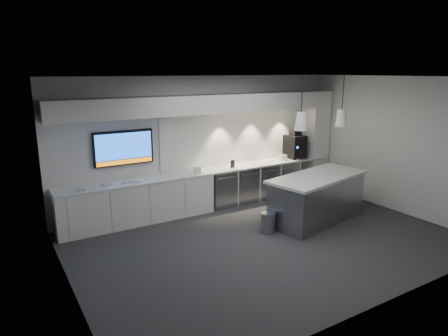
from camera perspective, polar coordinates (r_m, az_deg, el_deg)
floor at (r=7.68m, az=6.23°, el=-10.20°), size 7.00×7.00×0.00m
ceiling at (r=7.03m, az=6.88°, el=12.77°), size 7.00×7.00×0.00m
wall_back at (r=9.27m, az=-2.94°, el=3.74°), size 7.00×0.00×7.00m
wall_front at (r=5.52m, az=22.60°, el=-4.27°), size 7.00×0.00×7.00m
wall_left at (r=5.83m, az=-21.92°, el=-3.29°), size 0.00×7.00×7.00m
wall_right at (r=9.72m, az=23.14°, el=3.11°), size 0.00×7.00×7.00m
back_counter at (r=9.12m, az=-1.93°, el=-0.40°), size 6.80×0.65×0.04m
left_base_cabinets at (r=8.56m, az=-12.20°, el=-4.80°), size 3.30×0.63×0.86m
fridge_unit_a at (r=9.36m, az=-0.57°, el=-2.91°), size 0.60×0.61×0.85m
fridge_unit_b at (r=9.69m, az=2.64°, el=-2.35°), size 0.60×0.61×0.85m
fridge_unit_c at (r=10.04m, az=5.63°, el=-1.83°), size 0.60×0.61×0.85m
fridge_unit_d at (r=10.42m, az=8.41°, el=-1.33°), size 0.60×0.61×0.85m
backsplash at (r=9.86m, az=3.27°, el=4.63°), size 4.60×0.03×1.30m
soffit at (r=8.89m, az=-2.09°, el=9.17°), size 6.90×0.60×0.40m
column at (r=10.94m, az=12.79°, el=3.89°), size 0.55×0.55×2.60m
wall_tv at (r=8.49m, az=-14.15°, el=2.82°), size 1.25×0.07×0.72m
island at (r=8.66m, az=13.18°, el=-4.17°), size 2.49×1.46×0.99m
bin at (r=7.95m, az=6.32°, el=-7.78°), size 0.35×0.35×0.40m
coffee_machine at (r=10.51m, az=10.10°, el=3.18°), size 0.44×0.61×0.78m
sign_black at (r=9.31m, az=1.24°, el=0.60°), size 0.14×0.06×0.18m
sign_white at (r=8.83m, az=-3.86°, el=-0.29°), size 0.18×0.06×0.14m
cup_cluster at (r=10.21m, az=8.41°, el=1.52°), size 0.17×0.17×0.14m
tray_a at (r=8.06m, az=-19.82°, el=-2.89°), size 0.19×0.19×0.02m
tray_b at (r=8.24m, az=-16.49°, el=-2.28°), size 0.20×0.20×0.02m
tray_c at (r=8.32m, az=-13.88°, el=-1.96°), size 0.18×0.18×0.02m
tray_d at (r=8.34m, az=-12.52°, el=-1.86°), size 0.17×0.17×0.02m
pendant_left at (r=7.93m, az=10.92°, el=6.59°), size 0.25×0.25×1.05m
pendant_right at (r=8.71m, az=16.42°, el=6.90°), size 0.25×0.25×1.05m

